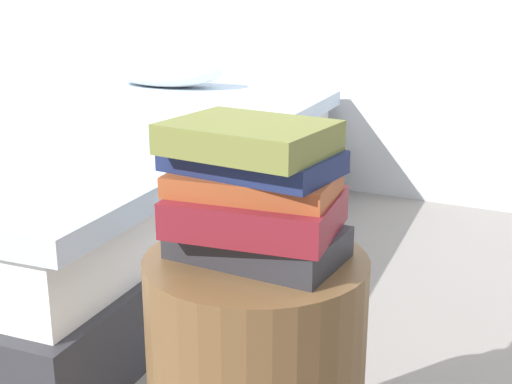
% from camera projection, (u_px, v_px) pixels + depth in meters
% --- Properties ---
extents(bed, '(1.68, 2.11, 0.62)m').
position_uv_depth(bed, '(61.00, 179.00, 2.53)').
color(bed, '#2D2D33').
rests_on(bed, ground_plane).
extents(book_charcoal, '(0.28, 0.18, 0.05)m').
position_uv_depth(book_charcoal, '(257.00, 242.00, 1.16)').
color(book_charcoal, '#28282D').
rests_on(book_charcoal, side_table).
extents(book_maroon, '(0.29, 0.23, 0.06)m').
position_uv_depth(book_maroon, '(256.00, 212.00, 1.13)').
color(book_maroon, maroon).
rests_on(book_maroon, book_charcoal).
extents(book_rust, '(0.28, 0.18, 0.03)m').
position_uv_depth(book_rust, '(252.00, 184.00, 1.12)').
color(book_rust, '#994723').
rests_on(book_rust, book_maroon).
extents(book_navy, '(0.29, 0.18, 0.04)m').
position_uv_depth(book_navy, '(252.00, 161.00, 1.12)').
color(book_navy, '#19234C').
rests_on(book_navy, book_rust).
extents(book_olive, '(0.26, 0.21, 0.05)m').
position_uv_depth(book_olive, '(249.00, 137.00, 1.10)').
color(book_olive, olive).
rests_on(book_olive, book_navy).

